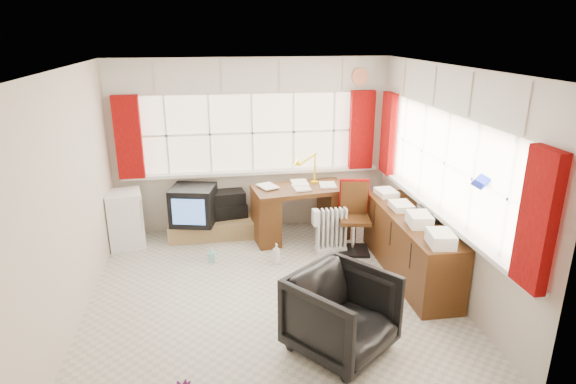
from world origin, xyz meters
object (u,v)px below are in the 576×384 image
Objects in this scene: desk_lamp at (315,162)px; credenza at (409,244)px; tv_bench at (218,228)px; task_chair at (354,214)px; radiator at (331,235)px; crt_tv at (194,205)px; office_chair at (342,314)px; mini_fridge at (126,219)px; desk at (300,210)px.

desk_lamp is 1.83m from credenza.
tv_bench is (-1.41, 0.06, -0.94)m from desk_lamp.
task_chair is (0.40, -0.67, -0.55)m from desk_lamp.
credenza is at bearing -59.27° from desk_lamp.
desk_lamp reaches higher than radiator.
crt_tv reaches higher than radiator.
desk_lamp reaches higher than office_chair.
mini_fridge reaches higher than tv_bench.
desk_lamp is at bearing 120.73° from credenza.
desk_lamp is 0.71× the size of radiator.
crt_tv is 0.94m from mini_fridge.
desk is 1.44× the size of task_chair.
desk_lamp is 0.22× the size of credenza.
crt_tv is at bearing 78.17° from office_chair.
tv_bench is at bearing 6.48° from mini_fridge.
desk is 0.99× the size of tv_bench.
desk_lamp is 0.56× the size of mini_fridge.
tv_bench is 2.03× the size of crt_tv.
desk is at bearing 142.82° from task_chair.
radiator is 0.31× the size of credenza.
office_chair is at bearing -96.70° from desk_lamp.
desk_lamp is 1.69m from tv_bench.
tv_bench is at bearing 168.29° from desk.
desk reaches higher than office_chair.
office_chair is at bearing -132.25° from credenza.
desk_lamp reaches higher than mini_fridge.
desk is 0.81m from task_chair.
mini_fridge is at bearing -175.50° from crt_tv.
credenza is 2.75m from tv_bench.
office_chair is 2.10m from radiator.
office_chair is 3.56m from mini_fridge.
radiator is 1.69m from tv_bench.
radiator is at bearing -169.60° from task_chair.
desk_lamp is at bearing 1.86° from mini_fridge.
credenza is at bearing -49.02° from desk.
crt_tv is (-1.73, -0.01, -0.55)m from desk_lamp.
credenza is (0.79, -0.73, 0.14)m from radiator.
mini_fridge is (-2.42, 0.10, -0.03)m from desk.
office_chair reaches higher than tv_bench.
office_chair is at bearing -63.06° from crt_tv.
task_chair is 3.12m from mini_fridge.
task_chair is 1.40× the size of crt_tv.
credenza is at bearing -42.90° from radiator.
credenza reaches higher than crt_tv.
mini_fridge is at bearing 92.08° from office_chair.
radiator is (0.32, -0.55, -0.17)m from desk.
office_chair reaches higher than radiator.
desk_lamp is 0.32× the size of tv_bench.
crt_tv is (-1.82, 0.72, 0.26)m from radiator.
mini_fridge is at bearing 166.74° from radiator.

